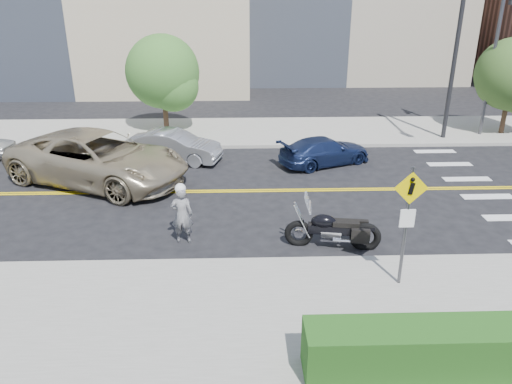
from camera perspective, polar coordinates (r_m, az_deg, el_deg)
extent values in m
plane|color=black|center=(17.94, -2.92, 0.11)|extent=(120.00, 120.00, 0.00)
cube|color=#9E9B91|center=(11.34, -3.52, -14.26)|extent=(60.00, 5.00, 0.15)
cube|color=#9E9B91|center=(25.01, -2.66, 6.89)|extent=(60.00, 5.00, 0.15)
cylinder|color=#4C4C51|center=(25.96, 25.64, 14.54)|extent=(0.16, 0.16, 8.00)
cylinder|color=black|center=(24.73, 21.71, 13.66)|extent=(0.20, 0.20, 7.00)
cylinder|color=#4C4C51|center=(12.13, 16.73, -3.90)|extent=(0.08, 0.08, 3.00)
cube|color=#F9D800|center=(11.71, 17.32, 0.42)|extent=(0.78, 0.03, 0.78)
cube|color=white|center=(12.00, 16.90, -2.90)|extent=(0.35, 0.03, 0.45)
imported|color=#9A9A9E|center=(14.25, -8.46, -2.61)|extent=(0.62, 0.41, 1.70)
sphere|color=white|center=(13.93, -8.64, 0.38)|extent=(0.31, 0.31, 0.31)
imported|color=tan|center=(19.29, -17.61, 3.70)|extent=(7.52, 5.74, 1.90)
imported|color=#999CA0|center=(21.07, -9.39, 5.17)|extent=(4.14, 2.32, 1.29)
imported|color=navy|center=(20.65, 7.87, 4.66)|extent=(4.18, 3.02, 1.12)
cylinder|color=#382619|center=(24.96, -10.44, 10.91)|extent=(0.25, 0.25, 3.88)
sphere|color=#356D22|center=(24.76, -10.62, 13.37)|extent=(3.49, 3.49, 3.49)
cylinder|color=#382619|center=(26.95, 26.84, 9.67)|extent=(0.23, 0.23, 3.82)
sphere|color=#31541A|center=(26.77, 27.24, 11.88)|extent=(3.37, 3.37, 3.37)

